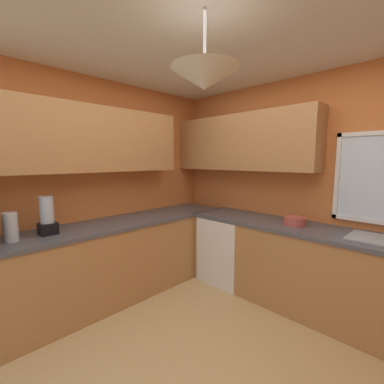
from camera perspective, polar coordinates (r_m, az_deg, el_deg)
name	(u,v)px	position (r m, az deg, el deg)	size (l,w,h in m)	color
ground_plane	(203,376)	(2.34, 2.39, -35.42)	(7.86, 7.86, 0.00)	tan
room_shell	(210,145)	(2.31, 4.06, 10.34)	(3.69, 3.59, 2.58)	#D17238
counter_run_left	(105,263)	(3.14, -18.53, -14.51)	(0.65, 3.20, 0.89)	#AD7542
counter_run_back	(310,269)	(3.08, 24.48, -15.23)	(2.78, 0.65, 0.89)	#AD7542
dishwasher	(229,249)	(3.52, 8.09, -12.22)	(0.60, 0.60, 0.84)	white
kettle	(11,227)	(2.71, -35.09, -6.36)	(0.11, 0.11, 0.25)	#B7B7BC
bowl	(295,221)	(3.00, 21.68, -5.94)	(0.23, 0.23, 0.09)	#B74C42
blender_appliance	(47,217)	(2.79, -29.27, -4.90)	(0.15, 0.15, 0.36)	black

